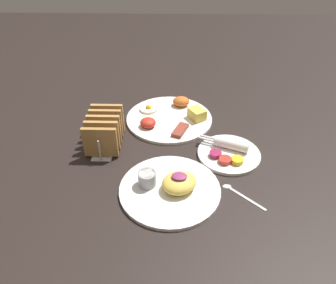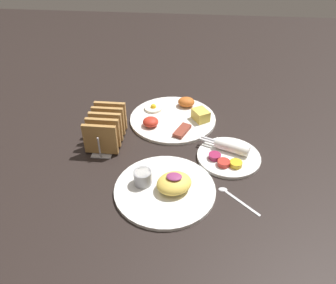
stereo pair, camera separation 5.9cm
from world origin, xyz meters
name	(u,v)px [view 1 (the left image)]	position (x,y,z in m)	size (l,w,h in m)	color
ground_plane	(168,158)	(0.00, 0.00, 0.00)	(3.00, 3.00, 0.00)	black
plate_breakfast	(171,117)	(0.01, 0.21, 0.01)	(0.30, 0.30, 0.05)	white
plate_condiments	(229,152)	(0.18, 0.02, 0.01)	(0.19, 0.19, 0.04)	white
plate_foreground	(170,187)	(0.01, -0.14, 0.01)	(0.27, 0.27, 0.06)	white
toast_rack	(104,131)	(-0.20, 0.07, 0.05)	(0.10, 0.18, 0.10)	#B7B7BC
teaspoon	(237,192)	(0.19, -0.14, 0.00)	(0.10, 0.09, 0.01)	silver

